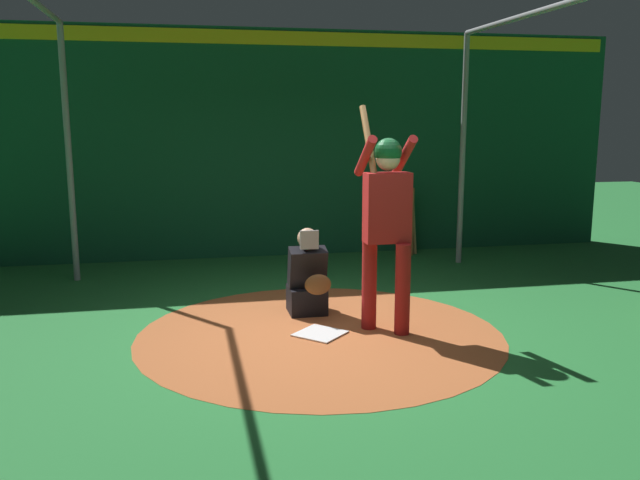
{
  "coord_description": "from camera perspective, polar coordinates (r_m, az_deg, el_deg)",
  "views": [
    {
      "loc": [
        6.11,
        -1.27,
        2.1
      ],
      "look_at": [
        0.0,
        0.0,
        0.95
      ],
      "focal_mm": 37.11,
      "sensor_mm": 36.0,
      "label": 1
    }
  ],
  "objects": [
    {
      "name": "cage_frame",
      "position": [
        6.24,
        -0.0,
        12.19
      ],
      "size": [
        5.76,
        5.45,
        3.31
      ],
      "color": "gray",
      "rests_on": "ground"
    },
    {
      "name": "home_plate",
      "position": [
        6.58,
        -0.0,
        -8.06
      ],
      "size": [
        0.59,
        0.59,
        0.01
      ],
      "primitive_type": "cube",
      "rotation": [
        0.0,
        0.0,
        0.79
      ],
      "color": "white",
      "rests_on": "dirt_circle"
    },
    {
      "name": "bat_rack",
      "position": [
        10.56,
        7.55,
        1.63
      ],
      "size": [
        0.58,
        0.19,
        1.05
      ],
      "color": "olive",
      "rests_on": "ground"
    },
    {
      "name": "batter",
      "position": [
        6.46,
        5.75,
        2.24
      ],
      "size": [
        0.68,
        0.49,
        2.23
      ],
      "color": "maroon",
      "rests_on": "ground"
    },
    {
      "name": "back_wall",
      "position": [
        10.18,
        -4.61,
        8.28
      ],
      "size": [
        0.22,
        11.15,
        3.41
      ],
      "color": "#145133",
      "rests_on": "ground"
    },
    {
      "name": "ground_plane",
      "position": [
        6.58,
        -0.0,
        -8.16
      ],
      "size": [
        27.15,
        27.15,
        0.0
      ],
      "primitive_type": "plane",
      "color": "#287A38"
    },
    {
      "name": "catcher",
      "position": [
        7.16,
        -1.05,
        -3.52
      ],
      "size": [
        0.58,
        0.4,
        0.95
      ],
      "color": "black",
      "rests_on": "ground"
    },
    {
      "name": "dirt_circle",
      "position": [
        6.58,
        -0.0,
        -8.13
      ],
      "size": [
        3.6,
        3.6,
        0.01
      ],
      "primitive_type": "cylinder",
      "color": "#B76033",
      "rests_on": "ground"
    }
  ]
}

